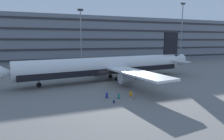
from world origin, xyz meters
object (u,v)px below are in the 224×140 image
at_px(airliner, 109,66).
at_px(backpack_red, 133,97).
at_px(suitcase_silver, 131,94).
at_px(backpack_small, 114,102).
at_px(suitcase_purple, 119,96).
at_px(suitcase_orange, 107,95).

bearing_deg(airliner, backpack_red, -94.69).
relative_size(suitcase_silver, backpack_small, 1.81).
height_order(suitcase_purple, suitcase_silver, suitcase_silver).
xyz_separation_m(airliner, suitcase_silver, (-0.89, -12.96, -2.62)).
distance_m(airliner, suitcase_orange, 13.75).
relative_size(airliner, suitcase_silver, 46.36).
distance_m(suitcase_orange, backpack_small, 2.66).
relative_size(suitcase_purple, backpack_small, 1.61).
distance_m(suitcase_orange, suitcase_purple, 1.78).
xyz_separation_m(suitcase_silver, backpack_red, (-0.30, -1.51, -0.18)).
bearing_deg(airliner, suitcase_orange, -110.50).
bearing_deg(backpack_small, suitcase_orange, 93.34).
bearing_deg(backpack_red, suitcase_orange, 152.78).
relative_size(suitcase_orange, suitcase_purple, 1.12).
bearing_deg(airliner, suitcase_silver, -93.93).
xyz_separation_m(suitcase_orange, suitcase_silver, (3.84, -0.31, -0.01)).
height_order(airliner, suitcase_orange, airliner).
bearing_deg(suitcase_silver, airliner, 86.07).
bearing_deg(suitcase_purple, suitcase_orange, 152.04).
relative_size(suitcase_purple, backpack_red, 1.54).
bearing_deg(suitcase_purple, backpack_small, -128.07).
distance_m(suitcase_silver, backpack_red, 1.55).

